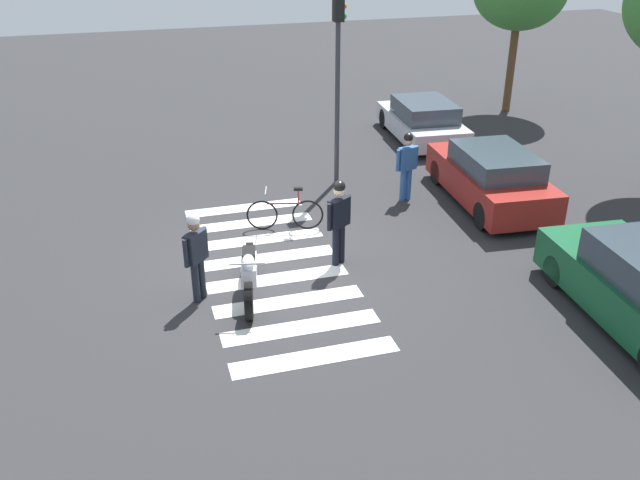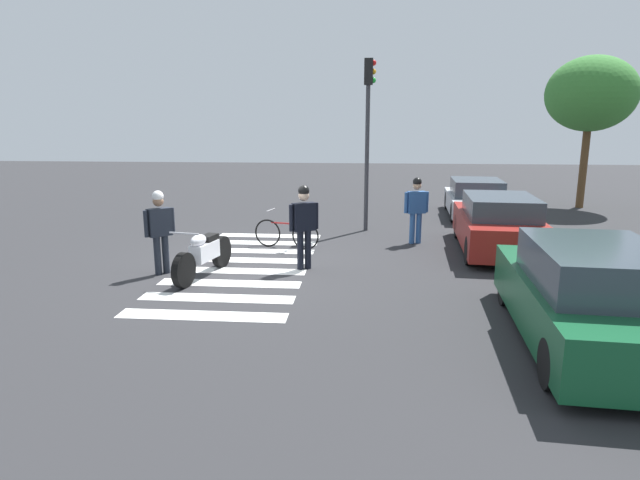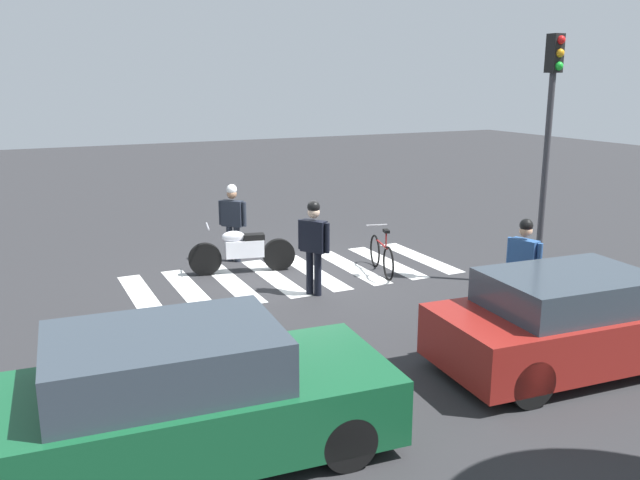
{
  "view_description": "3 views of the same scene",
  "coord_description": "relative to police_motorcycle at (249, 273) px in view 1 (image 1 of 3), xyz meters",
  "views": [
    {
      "loc": [
        11.91,
        -2.47,
        6.68
      ],
      "look_at": [
        0.47,
        0.87,
        0.74
      ],
      "focal_mm": 38.24,
      "sensor_mm": 36.0,
      "label": 1
    },
    {
      "loc": [
        11.24,
        2.63,
        3.11
      ],
      "look_at": [
        0.72,
        1.73,
        0.77
      ],
      "focal_mm": 29.97,
      "sensor_mm": 36.0,
      "label": 2
    },
    {
      "loc": [
        5.27,
        12.22,
        4.02
      ],
      "look_at": [
        -0.2,
        0.84,
        0.92
      ],
      "focal_mm": 37.19,
      "sensor_mm": 36.0,
      "label": 3
    }
  ],
  "objects": [
    {
      "name": "ground_plane",
      "position": [
        -0.9,
        0.64,
        -0.47
      ],
      "size": [
        60.0,
        60.0,
        0.0
      ],
      "primitive_type": "plane",
      "color": "#2B2B2D"
    },
    {
      "name": "police_motorcycle",
      "position": [
        0.0,
        0.0,
        0.0
      ],
      "size": [
        2.23,
        0.75,
        1.06
      ],
      "color": "black",
      "rests_on": "ground_plane"
    },
    {
      "name": "leaning_bicycle",
      "position": [
        -2.61,
        1.32,
        -0.08
      ],
      "size": [
        0.57,
        1.68,
        1.01
      ],
      "color": "black",
      "rests_on": "ground_plane"
    },
    {
      "name": "officer_on_foot",
      "position": [
        -0.73,
        1.98,
        0.59
      ],
      "size": [
        0.43,
        0.59,
        1.82
      ],
      "color": "black",
      "rests_on": "ground_plane"
    },
    {
      "name": "officer_by_motorcycle",
      "position": [
        -0.11,
        -0.93,
        0.53
      ],
      "size": [
        0.5,
        0.49,
        1.75
      ],
      "color": "#1E232D",
      "rests_on": "ground_plane"
    },
    {
      "name": "pedestrian_bystander",
      "position": [
        -3.45,
        4.59,
        0.52
      ],
      "size": [
        0.33,
        0.63,
        1.72
      ],
      "color": "#2D5999",
      "rests_on": "ground_plane"
    },
    {
      "name": "crosswalk_stripes",
      "position": [
        -0.9,
        0.64,
        -0.47
      ],
      "size": [
        6.75,
        2.81,
        0.01
      ],
      "color": "silver",
      "rests_on": "ground_plane"
    },
    {
      "name": "car_silver_sedan",
      "position": [
        -7.78,
        6.95,
        0.13
      ],
      "size": [
        4.03,
        2.05,
        1.25
      ],
      "color": "black",
      "rests_on": "ground_plane"
    },
    {
      "name": "car_maroon_wagon",
      "position": [
        -2.69,
        6.49,
        0.2
      ],
      "size": [
        4.26,
        2.06,
        1.39
      ],
      "color": "black",
      "rests_on": "ground_plane"
    },
    {
      "name": "traffic_light_pole",
      "position": [
        -5.04,
        3.31,
        2.71
      ],
      "size": [
        0.24,
        0.33,
        4.81
      ],
      "color": "#38383D",
      "rests_on": "ground_plane"
    }
  ]
}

